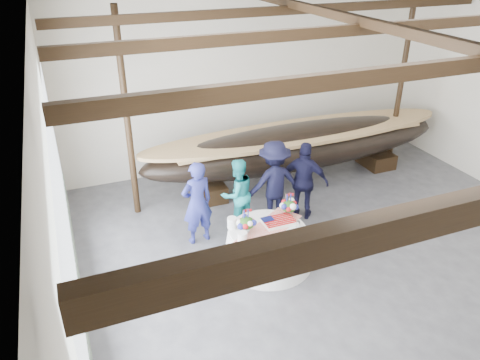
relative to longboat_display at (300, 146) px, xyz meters
name	(u,v)px	position (x,y,z in m)	size (l,w,h in m)	color
floor	(382,290)	(-0.63, -4.34, -0.97)	(10.00, 12.00, 0.01)	#3D3D42
wall_back	(251,81)	(-0.63, 1.66, 1.28)	(10.00, 0.02, 4.50)	silver
wall_left	(65,248)	(-5.63, -4.34, 1.28)	(0.02, 12.00, 4.50)	silver
ceiling	(429,28)	(-0.63, -4.34, 3.53)	(10.00, 12.00, 0.01)	white
pavilion_structure	(387,54)	(-0.63, -3.58, 3.04)	(9.80, 11.76, 4.50)	black
open_bay	(69,234)	(-5.58, -3.34, 0.86)	(0.03, 7.00, 3.20)	silver
longboat_display	(300,146)	(0.00, 0.00, 0.00)	(8.07, 1.61, 1.51)	black
banquet_table	(268,246)	(-2.18, -2.82, -0.60)	(1.72, 1.72, 0.74)	silver
tabletop_items	(267,218)	(-2.14, -2.67, -0.08)	(1.64, 1.30, 0.40)	red
guest_woman_blue	(197,203)	(-3.18, -1.63, -0.08)	(0.65, 0.43, 1.78)	navy
guest_woman_teal	(237,194)	(-2.23, -1.41, -0.18)	(0.76, 0.59, 1.57)	teal
guest_man_left	(274,183)	(-1.43, -1.50, -0.03)	(1.21, 0.70, 1.88)	black
guest_man_right	(304,181)	(-0.75, -1.61, -0.07)	(1.05, 0.44, 1.79)	black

